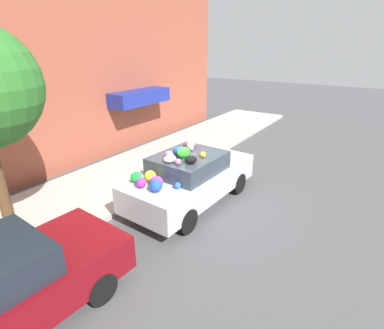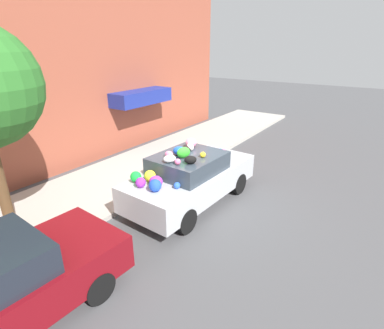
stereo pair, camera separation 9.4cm
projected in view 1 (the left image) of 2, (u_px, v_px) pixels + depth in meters
name	position (u px, v px, depth m)	size (l,w,h in m)	color
ground_plane	(189.00, 201.00, 8.65)	(60.00, 60.00, 0.00)	#4C4C4F
sidewalk_curb	(122.00, 177.00, 10.01)	(24.00, 3.20, 0.13)	#B2ADA3
building_facade	(69.00, 77.00, 10.07)	(18.00, 1.20, 6.44)	#9E4C38
fire_hydrant	(150.00, 168.00, 9.69)	(0.20, 0.20, 0.70)	#B2B2B7
art_car	(191.00, 177.00, 8.25)	(4.20, 1.93, 1.77)	#B7BABF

